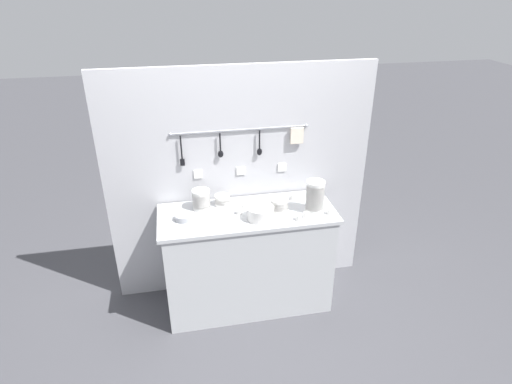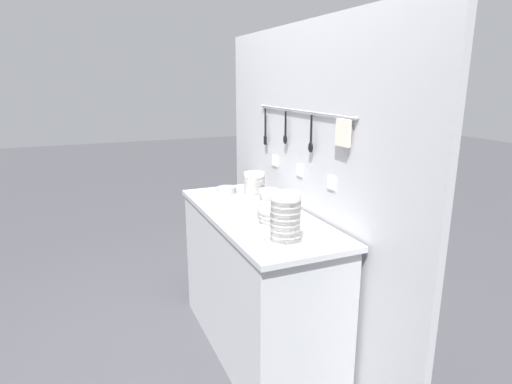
{
  "view_description": "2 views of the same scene",
  "coord_description": "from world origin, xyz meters",
  "px_view_note": "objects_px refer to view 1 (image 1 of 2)",
  "views": [
    {
      "loc": [
        -0.5,
        -2.88,
        2.59
      ],
      "look_at": [
        0.08,
        0.03,
        1.06
      ],
      "focal_mm": 30.0,
      "sensor_mm": 36.0,
      "label": 1
    },
    {
      "loc": [
        2.22,
        -0.95,
        1.67
      ],
      "look_at": [
        0.04,
        -0.02,
        1.04
      ],
      "focal_mm": 30.0,
      "sensor_mm": 36.0,
      "label": 2
    }
  ],
  "objects_px": {
    "cup_by_caddy": "(299,218)",
    "cup_front_left": "(293,197)",
    "steel_mixing_bowl": "(183,217)",
    "cup_back_right": "(244,207)",
    "bowl_stack_wide_centre": "(223,200)",
    "cup_centre": "(330,212)",
    "cup_mid_row": "(306,215)",
    "bowl_stack_nested_right": "(201,199)",
    "bowl_stack_back_corner": "(279,204)",
    "cup_beside_plates": "(239,211)",
    "plate_stack": "(261,213)",
    "bowl_stack_tall_left": "(315,196)"
  },
  "relations": [
    {
      "from": "cup_front_left",
      "to": "cup_centre",
      "type": "distance_m",
      "value": 0.37
    },
    {
      "from": "cup_mid_row",
      "to": "steel_mixing_bowl",
      "type": "bearing_deg",
      "value": 170.66
    },
    {
      "from": "cup_centre",
      "to": "cup_back_right",
      "type": "bearing_deg",
      "value": 162.07
    },
    {
      "from": "bowl_stack_back_corner",
      "to": "cup_back_right",
      "type": "height_order",
      "value": "bowl_stack_back_corner"
    },
    {
      "from": "bowl_stack_back_corner",
      "to": "bowl_stack_tall_left",
      "type": "distance_m",
      "value": 0.29
    },
    {
      "from": "steel_mixing_bowl",
      "to": "cup_back_right",
      "type": "bearing_deg",
      "value": 8.33
    },
    {
      "from": "steel_mixing_bowl",
      "to": "bowl_stack_back_corner",
      "type": "bearing_deg",
      "value": -0.33
    },
    {
      "from": "steel_mixing_bowl",
      "to": "cup_beside_plates",
      "type": "bearing_deg",
      "value": 0.35
    },
    {
      "from": "bowl_stack_nested_right",
      "to": "bowl_stack_tall_left",
      "type": "relative_size",
      "value": 0.64
    },
    {
      "from": "bowl_stack_wide_centre",
      "to": "bowl_stack_tall_left",
      "type": "relative_size",
      "value": 0.47
    },
    {
      "from": "bowl_stack_wide_centre",
      "to": "cup_mid_row",
      "type": "xyz_separation_m",
      "value": [
        0.6,
        -0.33,
        -0.02
      ]
    },
    {
      "from": "bowl_stack_nested_right",
      "to": "cup_by_caddy",
      "type": "relative_size",
      "value": 3.74
    },
    {
      "from": "cup_front_left",
      "to": "cup_centre",
      "type": "xyz_separation_m",
      "value": [
        0.22,
        -0.29,
        0.0
      ]
    },
    {
      "from": "cup_by_caddy",
      "to": "cup_beside_plates",
      "type": "bearing_deg",
      "value": 156.92
    },
    {
      "from": "steel_mixing_bowl",
      "to": "cup_mid_row",
      "type": "xyz_separation_m",
      "value": [
        0.93,
        -0.15,
        -0.0
      ]
    },
    {
      "from": "cup_mid_row",
      "to": "bowl_stack_nested_right",
      "type": "bearing_deg",
      "value": 159.02
    },
    {
      "from": "cup_by_caddy",
      "to": "bowl_stack_nested_right",
      "type": "bearing_deg",
      "value": 155.38
    },
    {
      "from": "steel_mixing_bowl",
      "to": "cup_mid_row",
      "type": "relative_size",
      "value": 3.08
    },
    {
      "from": "bowl_stack_back_corner",
      "to": "cup_mid_row",
      "type": "xyz_separation_m",
      "value": [
        0.18,
        -0.15,
        -0.03
      ]
    },
    {
      "from": "bowl_stack_back_corner",
      "to": "cup_beside_plates",
      "type": "relative_size",
      "value": 3.23
    },
    {
      "from": "cup_front_left",
      "to": "cup_beside_plates",
      "type": "xyz_separation_m",
      "value": [
        -0.48,
        -0.15,
        0.0
      ]
    },
    {
      "from": "cup_centre",
      "to": "cup_by_caddy",
      "type": "xyz_separation_m",
      "value": [
        -0.26,
        -0.04,
        0.0
      ]
    },
    {
      "from": "bowl_stack_back_corner",
      "to": "steel_mixing_bowl",
      "type": "height_order",
      "value": "bowl_stack_back_corner"
    },
    {
      "from": "bowl_stack_back_corner",
      "to": "cup_beside_plates",
      "type": "distance_m",
      "value": 0.32
    },
    {
      "from": "steel_mixing_bowl",
      "to": "cup_by_caddy",
      "type": "distance_m",
      "value": 0.88
    },
    {
      "from": "steel_mixing_bowl",
      "to": "cup_by_caddy",
      "type": "bearing_deg",
      "value": -11.81
    },
    {
      "from": "plate_stack",
      "to": "cup_by_caddy",
      "type": "distance_m",
      "value": 0.29
    },
    {
      "from": "bowl_stack_back_corner",
      "to": "cup_mid_row",
      "type": "relative_size",
      "value": 3.23
    },
    {
      "from": "bowl_stack_wide_centre",
      "to": "cup_centre",
      "type": "height_order",
      "value": "bowl_stack_wide_centre"
    },
    {
      "from": "bowl_stack_tall_left",
      "to": "cup_mid_row",
      "type": "relative_size",
      "value": 5.88
    },
    {
      "from": "cup_by_caddy",
      "to": "cup_front_left",
      "type": "bearing_deg",
      "value": 81.88
    },
    {
      "from": "cup_centre",
      "to": "plate_stack",
      "type": "bearing_deg",
      "value": 176.43
    },
    {
      "from": "bowl_stack_tall_left",
      "to": "steel_mixing_bowl",
      "type": "relative_size",
      "value": 1.91
    },
    {
      "from": "bowl_stack_back_corner",
      "to": "cup_back_right",
      "type": "bearing_deg",
      "value": 164.61
    },
    {
      "from": "cup_front_left",
      "to": "steel_mixing_bowl",
      "type": "bearing_deg",
      "value": -170.23
    },
    {
      "from": "plate_stack",
      "to": "steel_mixing_bowl",
      "type": "height_order",
      "value": "plate_stack"
    },
    {
      "from": "steel_mixing_bowl",
      "to": "bowl_stack_wide_centre",
      "type": "bearing_deg",
      "value": 28.41
    },
    {
      "from": "cup_centre",
      "to": "cup_beside_plates",
      "type": "xyz_separation_m",
      "value": [
        -0.69,
        0.14,
        0.0
      ]
    },
    {
      "from": "plate_stack",
      "to": "cup_front_left",
      "type": "bearing_deg",
      "value": 38.47
    },
    {
      "from": "plate_stack",
      "to": "cup_by_caddy",
      "type": "xyz_separation_m",
      "value": [
        0.28,
        -0.08,
        -0.03
      ]
    },
    {
      "from": "bowl_stack_tall_left",
      "to": "cup_centre",
      "type": "height_order",
      "value": "bowl_stack_tall_left"
    },
    {
      "from": "bowl_stack_tall_left",
      "to": "cup_front_left",
      "type": "xyz_separation_m",
      "value": [
        -0.11,
        0.22,
        -0.11
      ]
    },
    {
      "from": "bowl_stack_back_corner",
      "to": "bowl_stack_wide_centre",
      "type": "bearing_deg",
      "value": 157.28
    },
    {
      "from": "cup_back_right",
      "to": "cup_by_caddy",
      "type": "relative_size",
      "value": 1.0
    },
    {
      "from": "bowl_stack_wide_centre",
      "to": "cup_centre",
      "type": "relative_size",
      "value": 2.78
    },
    {
      "from": "bowl_stack_back_corner",
      "to": "plate_stack",
      "type": "distance_m",
      "value": 0.2
    },
    {
      "from": "bowl_stack_back_corner",
      "to": "bowl_stack_nested_right",
      "type": "distance_m",
      "value": 0.62
    },
    {
      "from": "bowl_stack_wide_centre",
      "to": "steel_mixing_bowl",
      "type": "bearing_deg",
      "value": -151.59
    },
    {
      "from": "bowl_stack_back_corner",
      "to": "cup_centre",
      "type": "xyz_separation_m",
      "value": [
        0.37,
        -0.13,
        -0.03
      ]
    },
    {
      "from": "bowl_stack_back_corner",
      "to": "steel_mixing_bowl",
      "type": "bearing_deg",
      "value": 179.67
    }
  ]
}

